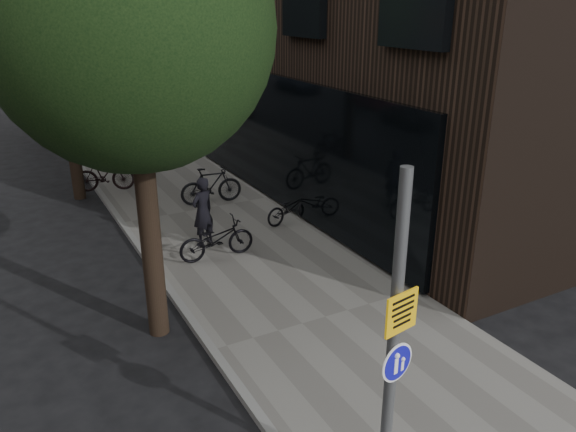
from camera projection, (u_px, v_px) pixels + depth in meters
sidewalk at (202, 211)px, 16.05m from camera, size 4.50×60.00×0.12m
curb_edge at (122, 224)px, 15.05m from camera, size 0.15×60.00×0.13m
street_tree_near at (134, 40)px, 8.61m from camera, size 4.40×4.40×7.50m
street_tree_mid at (58, 22)px, 15.58m from camera, size 5.00×5.00×7.80m
street_tree_far at (27, 15)px, 22.97m from camera, size 5.00×5.00×7.80m
signpost at (393, 344)px, 6.13m from camera, size 0.47×0.14×4.06m
pedestrian at (203, 212)px, 13.39m from camera, size 0.73×0.61×1.70m
parked_bike_facade_near at (291, 208)px, 14.93m from camera, size 1.63×0.82×0.82m
parked_bike_facade_far at (211, 185)px, 16.29m from camera, size 1.85×0.71×1.09m
parked_bike_curb_near at (216, 239)px, 12.82m from camera, size 1.78×0.66×0.93m
parked_bike_curb_far at (105, 174)px, 17.37m from camera, size 1.86×0.98×1.07m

